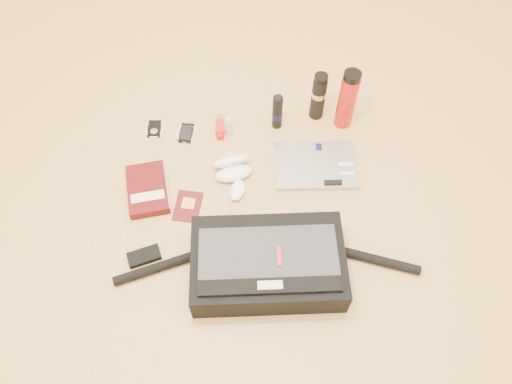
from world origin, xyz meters
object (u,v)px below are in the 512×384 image
at_px(book, 148,189).
at_px(thermos_black, 318,96).
at_px(messenger_bag, 267,264).
at_px(thermos_red, 347,100).
at_px(laptop, 316,165).

xyz_separation_m(book, thermos_black, (0.69, 0.32, 0.09)).
distance_m(messenger_bag, thermos_red, 0.75).
xyz_separation_m(messenger_bag, thermos_black, (0.28, 0.69, 0.05)).
bearing_deg(book, thermos_black, 18.59).
height_order(messenger_bag, thermos_red, thermos_red).
height_order(laptop, thermos_red, thermos_red).
bearing_deg(thermos_red, book, -161.21).
bearing_deg(thermos_black, book, -155.08).
bearing_deg(laptop, book, -170.90).
bearing_deg(book, thermos_red, 12.45).
height_order(messenger_bag, book, messenger_bag).
relative_size(book, thermos_red, 0.86).
height_order(laptop, thermos_black, thermos_black).
relative_size(laptop, thermos_red, 1.20).
xyz_separation_m(messenger_bag, thermos_red, (0.38, 0.64, 0.07)).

